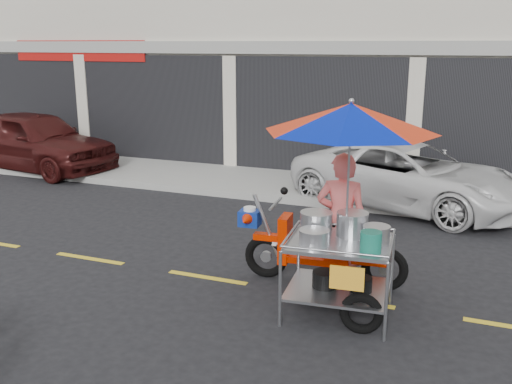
% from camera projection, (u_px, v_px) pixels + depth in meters
% --- Properties ---
extents(ground, '(90.00, 90.00, 0.00)m').
position_uv_depth(ground, '(348.00, 300.00, 7.31)').
color(ground, black).
extents(sidewalk, '(45.00, 3.00, 0.15)m').
position_uv_depth(sidewalk, '(404.00, 193.00, 12.24)').
color(sidewalk, gray).
rests_on(sidewalk, ground).
extents(centerline, '(42.00, 0.10, 0.01)m').
position_uv_depth(centerline, '(348.00, 300.00, 7.31)').
color(centerline, gold).
rests_on(centerline, ground).
extents(maroon_sedan, '(4.77, 2.45, 1.55)m').
position_uv_depth(maroon_sedan, '(35.00, 141.00, 14.60)').
color(maroon_sedan, '#380F0E').
rests_on(maroon_sedan, ground).
extents(white_pickup, '(5.09, 3.54, 1.29)m').
position_uv_depth(white_pickup, '(408.00, 176.00, 11.32)').
color(white_pickup, silver).
rests_on(white_pickup, ground).
extents(food_vendor_rig, '(2.72, 2.16, 2.61)m').
position_uv_depth(food_vendor_rig, '(344.00, 177.00, 6.87)').
color(food_vendor_rig, black).
rests_on(food_vendor_rig, ground).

